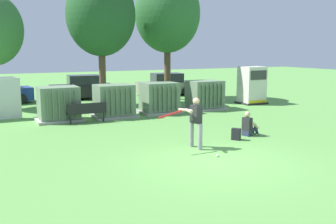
{
  "coord_description": "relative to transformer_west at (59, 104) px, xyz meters",
  "views": [
    {
      "loc": [
        -6.23,
        -9.13,
        3.33
      ],
      "look_at": [
        0.1,
        3.5,
        1.0
      ],
      "focal_mm": 40.51,
      "sensor_mm": 36.0,
      "label": 1
    }
  ],
  "objects": [
    {
      "name": "transformer_mid_east",
      "position": [
        5.21,
        -0.09,
        0.0
      ],
      "size": [
        2.1,
        1.7,
        1.62
      ],
      "color": "#9E9B93",
      "rests_on": "ground"
    },
    {
      "name": "batter",
      "position": [
        3.13,
        -7.25,
        0.19
      ],
      "size": [
        1.62,
        0.72,
        1.74
      ],
      "color": "gray",
      "rests_on": "ground"
    },
    {
      "name": "generator_enclosure",
      "position": [
        11.87,
        0.55,
        0.35
      ],
      "size": [
        1.6,
        1.4,
        2.3
      ],
      "color": "#262626",
      "rests_on": "ground"
    },
    {
      "name": "transformer_west",
      "position": [
        0.0,
        0.0,
        0.0
      ],
      "size": [
        2.1,
        1.7,
        1.62
      ],
      "color": "#9E9B93",
      "rests_on": "ground"
    },
    {
      "name": "seated_spectator",
      "position": [
        6.05,
        -6.49,
        -0.41
      ],
      "size": [
        0.78,
        0.63,
        0.96
      ],
      "color": "#282D4C",
      "rests_on": "ground"
    },
    {
      "name": "ground_plane",
      "position": [
        2.93,
        -8.94,
        -0.79
      ],
      "size": [
        96.0,
        96.0,
        0.0
      ],
      "primitive_type": "plane",
      "color": "#5B9947"
    },
    {
      "name": "parked_car_left_of_center",
      "position": [
        3.02,
        7.54,
        -0.04
      ],
      "size": [
        4.32,
        2.16,
        1.62
      ],
      "color": "black",
      "rests_on": "ground"
    },
    {
      "name": "transformer_mid_west",
      "position": [
        2.67,
        -0.17,
        0.0
      ],
      "size": [
        2.1,
        1.7,
        1.62
      ],
      "color": "#9E9B93",
      "rests_on": "ground"
    },
    {
      "name": "backpack",
      "position": [
        5.16,
        -6.89,
        -0.57
      ],
      "size": [
        0.37,
        0.38,
        0.44
      ],
      "color": "black",
      "rests_on": "ground"
    },
    {
      "name": "sports_ball",
      "position": [
        3.25,
        -8.48,
        -0.74
      ],
      "size": [
        0.09,
        0.09,
        0.09
      ],
      "primitive_type": "sphere",
      "color": "white",
      "rests_on": "ground"
    },
    {
      "name": "parked_car_right_of_center",
      "position": [
        9.03,
        6.93,
        -0.04
      ],
      "size": [
        4.37,
        2.29,
        1.62
      ],
      "color": "gray",
      "rests_on": "ground"
    },
    {
      "name": "tree_center_right",
      "position": [
        8.12,
        4.8,
        4.86
      ],
      "size": [
        4.31,
        4.31,
        8.24
      ],
      "color": "brown",
      "rests_on": "ground"
    },
    {
      "name": "transformer_east",
      "position": [
        8.02,
        -0.11,
        0.0
      ],
      "size": [
        2.1,
        1.7,
        1.62
      ],
      "color": "#9E9B93",
      "rests_on": "ground"
    },
    {
      "name": "tree_center_left",
      "position": [
        3.4,
        4.06,
        4.54
      ],
      "size": [
        4.06,
        4.06,
        7.76
      ],
      "color": "brown",
      "rests_on": "ground"
    },
    {
      "name": "park_bench",
      "position": [
        1.07,
        -1.02,
        -0.25
      ],
      "size": [
        1.81,
        0.43,
        0.92
      ],
      "color": "black",
      "rests_on": "ground"
    }
  ]
}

